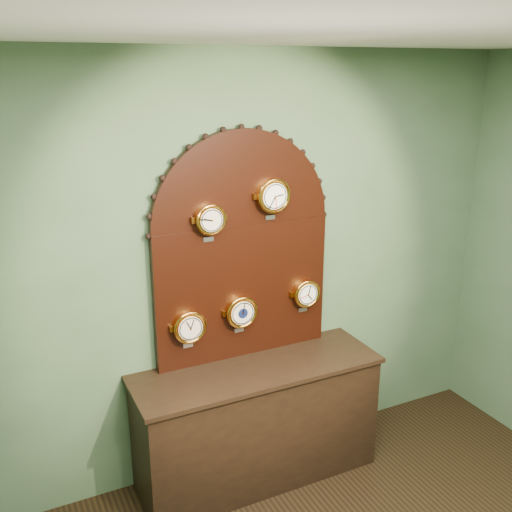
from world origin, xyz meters
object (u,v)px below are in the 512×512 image
hygrometer (189,327)px  tide_clock (306,293)px  barometer (241,312)px  display_board (242,240)px  shop_counter (257,424)px  roman_clock (210,219)px  arabic_clock (273,196)px

hygrometer → tide_clock: size_ratio=1.08×
barometer → hygrometer: bearing=180.0°
display_board → hygrometer: display_board is taller
tide_clock → shop_counter: bearing=-160.7°
roman_clock → arabic_clock: (0.42, -0.00, 0.11)m
barometer → tide_clock: size_ratio=1.09×
arabic_clock → barometer: bearing=180.0°
roman_clock → barometer: (0.20, -0.00, -0.64)m
arabic_clock → barometer: (-0.23, 0.00, -0.75)m
shop_counter → display_board: 1.25m
arabic_clock → barometer: 0.78m
display_board → barometer: display_board is taller
display_board → barometer: (-0.04, -0.07, -0.46)m
shop_counter → display_board: size_ratio=1.05×
arabic_clock → hygrometer: size_ratio=1.04×
arabic_clock → tide_clock: arabic_clock is taller
shop_counter → arabic_clock: (0.18, 0.15, 1.51)m
roman_clock → tide_clock: bearing=-0.0°
display_board → tide_clock: 0.61m
shop_counter → roman_clock: (-0.24, 0.15, 1.41)m
shop_counter → display_board: display_board is taller
arabic_clock → tide_clock: (0.26, 0.00, -0.70)m
shop_counter → display_board: bearing=90.0°
display_board → hygrometer: (-0.40, -0.07, -0.49)m
shop_counter → hygrometer: (-0.40, 0.15, 0.73)m
barometer → shop_counter: bearing=-73.8°
hygrometer → barometer: (0.36, -0.00, 0.04)m
shop_counter → arabic_clock: bearing=40.2°
roman_clock → display_board: bearing=15.1°
tide_clock → hygrometer: bearing=-180.0°
display_board → roman_clock: bearing=-164.9°
tide_clock → barometer: bearing=-179.9°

